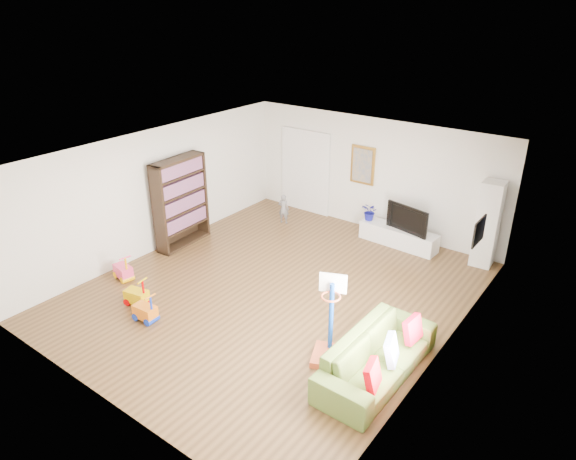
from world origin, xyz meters
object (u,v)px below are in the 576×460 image
Objects in this scene: basketball_hoop at (329,321)px; media_console at (398,236)px; sofa at (377,356)px; bookshelf at (181,202)px.

media_console is at bearing 78.96° from basketball_hoop.
sofa is 1.62× the size of basketball_hoop.
bookshelf is at bearing -141.65° from media_console.
sofa is (1.67, -4.25, 0.13)m from media_console.
media_console is 1.27× the size of basketball_hoop.
sofa is at bearing -65.68° from media_console.
media_console is at bearing 22.53° from sofa.
sofa is (5.67, -1.40, -0.68)m from bookshelf.
media_console is 4.50m from basketball_hoop.
basketball_hoop reaches higher than media_console.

